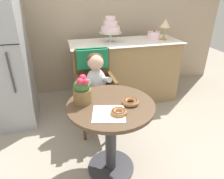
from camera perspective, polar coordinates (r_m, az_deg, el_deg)
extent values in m
plane|color=gray|center=(2.09, -0.30, -21.31)|extent=(8.00, 8.00, 0.00)
cube|color=tan|center=(3.23, -9.28, 22.76)|extent=(4.80, 0.10, 2.70)
cylinder|color=#4C3826|center=(1.63, -0.36, -4.52)|extent=(0.72, 0.72, 0.03)
cylinder|color=#333338|center=(1.85, -0.33, -14.12)|extent=(0.10, 0.10, 0.69)
cylinder|color=#333338|center=(2.08, -0.30, -21.13)|extent=(0.44, 0.44, 0.02)
cube|color=brown|center=(2.30, -4.51, -1.39)|extent=(0.42, 0.42, 0.04)
cube|color=brown|center=(2.37, -5.58, 6.09)|extent=(0.40, 0.04, 0.46)
cube|color=brown|center=(2.23, -9.41, 0.58)|extent=(0.04, 0.38, 0.18)
cube|color=brown|center=(2.29, 0.07, 1.65)|extent=(0.04, 0.38, 0.18)
cube|color=#197247|center=(2.33, -5.71, 8.86)|extent=(0.36, 0.11, 0.22)
cylinder|color=brown|center=(2.26, -7.97, -9.55)|extent=(0.03, 0.03, 0.45)
cylinder|color=brown|center=(2.32, 0.97, -8.30)|extent=(0.03, 0.03, 0.45)
cylinder|color=brown|center=(2.56, -9.04, -4.91)|extent=(0.03, 0.03, 0.45)
cylinder|color=brown|center=(2.61, -1.16, -3.92)|extent=(0.03, 0.03, 0.45)
ellipsoid|color=silver|center=(2.21, -4.57, 2.31)|extent=(0.22, 0.16, 0.30)
sphere|color=#E0B293|center=(2.12, -4.74, 7.80)|extent=(0.17, 0.17, 0.17)
ellipsoid|color=#4C2D19|center=(2.13, -4.86, 8.53)|extent=(0.17, 0.17, 0.14)
cylinder|color=silver|center=(2.10, -6.73, 2.32)|extent=(0.08, 0.23, 0.13)
sphere|color=#E0B293|center=(2.06, -6.04, -0.28)|extent=(0.06, 0.06, 0.06)
cylinder|color=silver|center=(2.13, -1.66, 2.87)|extent=(0.08, 0.23, 0.13)
sphere|color=#E0B293|center=(2.09, -1.41, 0.26)|extent=(0.06, 0.06, 0.06)
cylinder|color=#3F4760|center=(2.18, -5.50, -1.32)|extent=(0.09, 0.22, 0.09)
cylinder|color=#3F4760|center=(2.17, -4.81, -6.61)|extent=(0.08, 0.08, 0.26)
cylinder|color=#3F4760|center=(2.20, -2.67, -0.98)|extent=(0.09, 0.22, 0.09)
cylinder|color=#3F4760|center=(2.19, -1.96, -6.23)|extent=(0.08, 0.08, 0.26)
cube|color=white|center=(1.50, -0.92, -6.89)|extent=(0.29, 0.29, 0.00)
torus|color=#AD7542|center=(1.62, 5.31, -3.53)|extent=(0.13, 0.13, 0.04)
torus|color=#512D1E|center=(1.62, 5.33, -3.21)|extent=(0.12, 0.12, 0.02)
torus|color=#AD7542|center=(1.49, 1.90, -6.44)|extent=(0.12, 0.12, 0.04)
torus|color=#512D1E|center=(1.48, 1.91, -6.12)|extent=(0.11, 0.11, 0.02)
cylinder|color=brown|center=(1.64, -8.41, -1.76)|extent=(0.15, 0.15, 0.12)
ellipsoid|color=#38662D|center=(1.60, -8.62, 1.08)|extent=(0.14, 0.14, 0.10)
sphere|color=#D82D4C|center=(1.61, -7.41, 1.27)|extent=(0.06, 0.06, 0.06)
sphere|color=#D82D4C|center=(1.62, -8.36, 3.26)|extent=(0.06, 0.06, 0.06)
sphere|color=#D82D4C|center=(1.62, -9.28, 1.75)|extent=(0.05, 0.05, 0.05)
sphere|color=#D82D4C|center=(1.60, -9.61, 0.71)|extent=(0.06, 0.06, 0.06)
sphere|color=#D82D4C|center=(1.54, -9.10, 2.24)|extent=(0.05, 0.05, 0.05)
sphere|color=#D82D4C|center=(1.54, -7.47, 2.20)|extent=(0.05, 0.05, 0.05)
cube|color=#93754C|center=(3.01, 3.66, 5.14)|extent=(1.50, 0.56, 0.90)
cube|color=white|center=(2.88, 3.92, 13.43)|extent=(1.56, 0.62, 0.01)
cylinder|color=silver|center=(2.82, -0.45, 13.37)|extent=(0.16, 0.16, 0.01)
cylinder|color=silver|center=(2.80, -0.46, 14.67)|extent=(0.03, 0.03, 0.12)
cylinder|color=silver|center=(2.79, -0.46, 15.96)|extent=(0.30, 0.30, 0.01)
cylinder|color=silver|center=(2.78, -0.47, 16.80)|extent=(0.26, 0.25, 0.08)
cylinder|color=beige|center=(2.79, -0.47, 16.26)|extent=(0.26, 0.26, 0.01)
cylinder|color=silver|center=(2.77, -0.47, 18.25)|extent=(0.19, 0.19, 0.07)
cylinder|color=beige|center=(2.77, -0.47, 17.77)|extent=(0.19, 0.19, 0.01)
cylinder|color=silver|center=(2.76, -0.48, 19.58)|extent=(0.13, 0.13, 0.06)
cylinder|color=beige|center=(2.76, -0.48, 19.14)|extent=(0.14, 0.14, 0.01)
cylinder|color=silver|center=(3.01, 11.77, 14.74)|extent=(0.17, 0.17, 0.12)
sphere|color=red|center=(3.00, 11.90, 16.04)|extent=(0.02, 0.02, 0.02)
cylinder|color=#B28C47|center=(3.06, 14.49, 13.67)|extent=(0.09, 0.09, 0.01)
cylinder|color=#B28C47|center=(3.04, 14.68, 15.28)|extent=(0.02, 0.02, 0.16)
cone|color=beige|center=(3.02, 14.99, 17.78)|extent=(0.15, 0.15, 0.11)
cylinder|color=#3F3F44|center=(2.34, -26.87, 4.06)|extent=(0.02, 0.02, 0.45)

